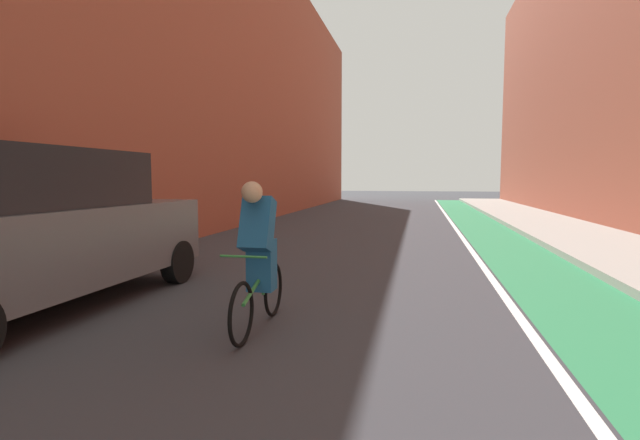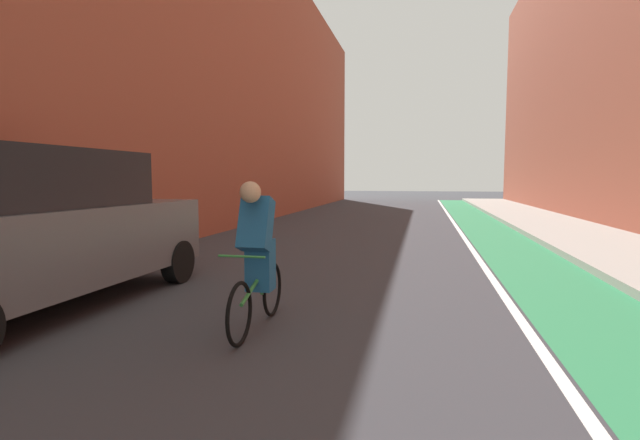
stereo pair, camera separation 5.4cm
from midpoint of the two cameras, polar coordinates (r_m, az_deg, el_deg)
The scene contains 7 objects.
ground_plane at distance 12.73m, azimuth 5.49°, elevation -2.35°, with size 95.64×95.64×0.00m, color #38383D.
bike_lane_paint at distance 14.78m, azimuth 19.66°, elevation -1.59°, with size 1.60×43.47×0.00m, color #2D8451.
lane_divider_stripe at distance 14.68m, azimuth 16.18°, elevation -1.53°, with size 0.12×43.47×0.00m, color white.
sidewalk_right at distance 15.24m, azimuth 27.94°, elevation -1.43°, with size 2.83×43.47×0.14m, color #A8A59E.
building_facade_left at distance 16.75m, azimuth -15.57°, elevation 18.26°, with size 4.15×43.47×11.03m.
parked_suv_gray at distance 6.72m, azimuth -30.76°, elevation -0.93°, with size 1.90×4.66×1.98m.
cyclist_mid at distance 5.16m, azimuth -7.63°, elevation -4.23°, with size 0.48×1.69×1.60m.
Camera 1 is at (1.33, 5.18, 1.63)m, focal length 26.79 mm.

